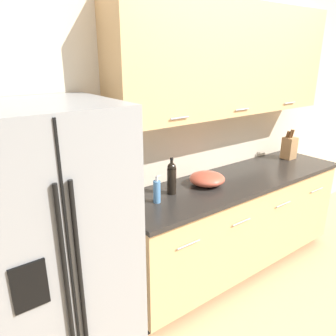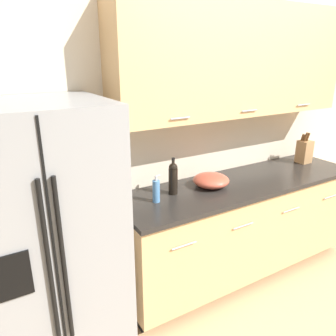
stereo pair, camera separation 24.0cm
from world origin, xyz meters
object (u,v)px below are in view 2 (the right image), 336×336
at_px(wine_bottle, 173,178).
at_px(knife_block, 304,151).
at_px(refrigerator, 43,243).
at_px(soap_dispenser, 156,191).
at_px(mixing_bowl, 211,180).

bearing_deg(wine_bottle, knife_block, 0.39).
relative_size(refrigerator, soap_dispenser, 8.22).
bearing_deg(mixing_bowl, wine_bottle, 175.34).
bearing_deg(refrigerator, knife_block, 3.31).
relative_size(knife_block, soap_dispenser, 1.54).
xyz_separation_m(refrigerator, wine_bottle, (1.01, 0.14, 0.19)).
distance_m(knife_block, soap_dispenser, 1.75).
height_order(knife_block, soap_dispenser, knife_block).
bearing_deg(soap_dispenser, mixing_bowl, 3.89).
bearing_deg(soap_dispenser, wine_bottle, 19.38).
relative_size(refrigerator, wine_bottle, 5.81).
relative_size(refrigerator, mixing_bowl, 5.73).
bearing_deg(soap_dispenser, refrigerator, -174.97).
xyz_separation_m(wine_bottle, mixing_bowl, (0.35, -0.03, -0.08)).
bearing_deg(knife_block, soap_dispenser, -177.51).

